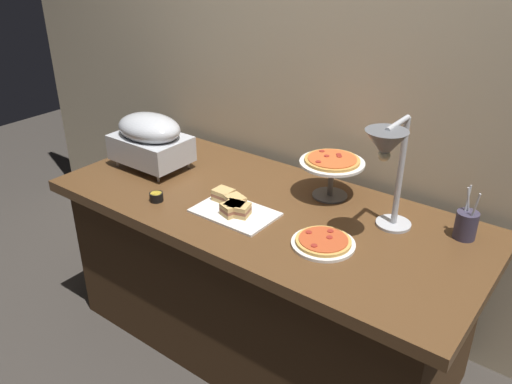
{
  "coord_description": "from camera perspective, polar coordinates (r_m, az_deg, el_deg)",
  "views": [
    {
      "loc": [
        1.18,
        -1.61,
        1.83
      ],
      "look_at": [
        -0.04,
        0.0,
        0.81
      ],
      "focal_mm": 36.87,
      "sensor_mm": 36.0,
      "label": 1
    }
  ],
  "objects": [
    {
      "name": "pizza_plate_center",
      "position": [
        2.29,
        8.23,
        2.87
      ],
      "size": [
        0.28,
        0.28,
        0.19
      ],
      "color": "#595B60",
      "rests_on": "buffet_table"
    },
    {
      "name": "sauce_cup_far",
      "position": [
        2.9,
        -8.51,
        5.32
      ],
      "size": [
        0.07,
        0.07,
        0.04
      ],
      "color": "black",
      "rests_on": "buffet_table"
    },
    {
      "name": "pizza_plate_front",
      "position": [
        1.99,
        7.31,
        -5.43
      ],
      "size": [
        0.24,
        0.24,
        0.03
      ],
      "color": "white",
      "rests_on": "buffet_table"
    },
    {
      "name": "sandwich_platter",
      "position": [
        2.19,
        -2.47,
        -1.68
      ],
      "size": [
        0.34,
        0.22,
        0.06
      ],
      "color": "white",
      "rests_on": "buffet_table"
    },
    {
      "name": "back_wall",
      "position": [
        2.49,
        7.85,
        11.97
      ],
      "size": [
        4.4,
        0.04,
        2.4
      ],
      "primitive_type": "cube",
      "color": "#C6B593",
      "rests_on": "ground_plane"
    },
    {
      "name": "chafing_dish",
      "position": [
        2.61,
        -11.41,
        5.74
      ],
      "size": [
        0.37,
        0.25,
        0.27
      ],
      "color": "#B7BABF",
      "rests_on": "buffet_table"
    },
    {
      "name": "buffet_table",
      "position": [
        2.46,
        0.73,
        -9.11
      ],
      "size": [
        1.9,
        0.84,
        0.76
      ],
      "color": "brown",
      "rests_on": "ground_plane"
    },
    {
      "name": "heat_lamp",
      "position": [
        1.91,
        14.13,
        4.01
      ],
      "size": [
        0.15,
        0.32,
        0.46
      ],
      "color": "#B7BABF",
      "rests_on": "buffet_table"
    },
    {
      "name": "ground_plane",
      "position": [
        2.7,
        0.69,
        -15.73
      ],
      "size": [
        8.0,
        8.0,
        0.0
      ],
      "primitive_type": "plane",
      "color": "#38332D"
    },
    {
      "name": "sauce_cup_near",
      "position": [
        2.32,
        -10.76,
        -0.49
      ],
      "size": [
        0.06,
        0.06,
        0.04
      ],
      "color": "black",
      "rests_on": "buffet_table"
    },
    {
      "name": "utensil_holder",
      "position": [
        2.15,
        21.83,
        -3.3
      ],
      "size": [
        0.08,
        0.08,
        0.21
      ],
      "color": "#383347",
      "rests_on": "buffet_table"
    }
  ]
}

